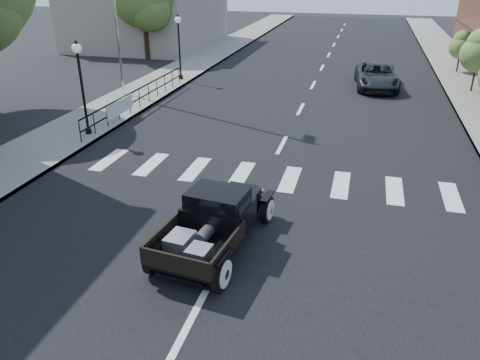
# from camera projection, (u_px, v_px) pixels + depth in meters

# --- Properties ---
(ground) EXTENTS (120.00, 120.00, 0.00)m
(ground) POSITION_uv_depth(u_px,v_px,m) (232.00, 242.00, 11.59)
(ground) COLOR black
(ground) RESTS_ON ground
(road) EXTENTS (14.00, 80.00, 0.02)m
(road) POSITION_uv_depth(u_px,v_px,m) (309.00, 94.00, 24.74)
(road) COLOR black
(road) RESTS_ON ground
(road_markings) EXTENTS (12.00, 60.00, 0.06)m
(road_markings) POSITION_uv_depth(u_px,v_px,m) (294.00, 122.00, 20.36)
(road_markings) COLOR silver
(road_markings) RESTS_ON ground
(sidewalk_left) EXTENTS (3.00, 80.00, 0.15)m
(sidewalk_left) POSITION_uv_depth(u_px,v_px,m) (160.00, 83.00, 26.69)
(sidewalk_left) COLOR gray
(sidewalk_left) RESTS_ON ground
(low_building_left) EXTENTS (10.00, 12.00, 5.00)m
(low_building_left) POSITION_uv_depth(u_px,v_px,m) (149.00, 14.00, 38.58)
(low_building_left) COLOR #A89C8D
(low_building_left) RESTS_ON ground
(railing) EXTENTS (0.08, 10.00, 1.00)m
(railing) POSITION_uv_depth(u_px,v_px,m) (139.00, 96.00, 21.79)
(railing) COLOR black
(railing) RESTS_ON sidewalk_left
(banner) EXTENTS (0.04, 2.20, 0.60)m
(banner) POSITION_uv_depth(u_px,v_px,m) (121.00, 113.00, 20.10)
(banner) COLOR silver
(banner) RESTS_ON sidewalk_left
(lamp_post_b) EXTENTS (0.36, 0.36, 3.60)m
(lamp_post_b) POSITION_uv_depth(u_px,v_px,m) (82.00, 89.00, 17.80)
(lamp_post_b) COLOR black
(lamp_post_b) RESTS_ON sidewalk_left
(lamp_post_c) EXTENTS (0.36, 0.36, 3.60)m
(lamp_post_c) POSITION_uv_depth(u_px,v_px,m) (179.00, 47.00, 26.57)
(lamp_post_c) COLOR black
(lamp_post_c) RESTS_ON sidewalk_left
(big_tree_far) EXTENTS (4.46, 4.46, 6.55)m
(big_tree_far) POSITION_uv_depth(u_px,v_px,m) (144.00, 11.00, 32.41)
(big_tree_far) COLOR #4B642B
(big_tree_far) RESTS_ON ground
(small_tree_d) EXTENTS (1.83, 1.83, 3.06)m
(small_tree_d) POSITION_uv_depth(u_px,v_px,m) (477.00, 62.00, 24.12)
(small_tree_d) COLOR #557334
(small_tree_d) RESTS_ON sidewalk_right
(small_tree_e) EXTENTS (1.43, 1.43, 2.39)m
(small_tree_e) POSITION_uv_depth(u_px,v_px,m) (460.00, 52.00, 28.69)
(small_tree_e) COLOR #557334
(small_tree_e) RESTS_ON sidewalk_right
(hotrod_pickup) EXTENTS (2.44, 4.39, 1.45)m
(hotrod_pickup) POSITION_uv_depth(u_px,v_px,m) (215.00, 220.00, 11.11)
(hotrod_pickup) COLOR black
(hotrod_pickup) RESTS_ON ground
(second_car) EXTENTS (2.57, 4.86, 1.30)m
(second_car) POSITION_uv_depth(u_px,v_px,m) (377.00, 76.00, 25.65)
(second_car) COLOR black
(second_car) RESTS_ON ground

